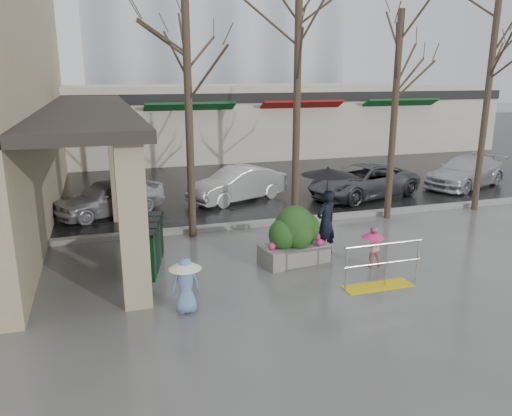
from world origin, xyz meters
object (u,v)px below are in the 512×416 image
child_blue (186,280)px  tree_mideast (398,66)px  car_b (238,184)px  car_c (363,181)px  planter (294,235)px  tree_east (493,49)px  child_pink (372,243)px  woman (327,201)px  tree_midwest (298,51)px  car_a (110,196)px  news_boxes (150,244)px  car_d (465,172)px  handrail (381,271)px  tree_west (187,56)px

child_blue → tree_mideast: bearing=-146.4°
car_b → car_c: 4.82m
child_blue → car_b: (3.39, 8.46, -0.05)m
planter → tree_east: bearing=19.6°
child_pink → car_b: (-1.42, 7.34, 0.05)m
woman → tree_midwest: bearing=-115.3°
planter → car_a: (-4.30, 5.96, -0.07)m
planter → news_boxes: size_ratio=0.87×
news_boxes → child_blue: bearing=-68.2°
tree_midwest → car_d: bearing=19.5°
planter → car_d: size_ratio=0.42×
car_b → child_pink: bearing=-11.4°
child_blue → handrail: bearing=-179.5°
planter → child_blue: bearing=-148.0°
tree_mideast → car_b: (-4.11, 3.72, -4.23)m
tree_east → tree_west: bearing=180.0°
news_boxes → car_c: car_c is taller
tree_east → planter: (-7.93, -2.82, -4.68)m
tree_west → child_blue: (-1.00, -4.74, -4.40)m
child_blue → tree_east: bearing=-155.4°
tree_midwest → news_boxes: (-4.62, -2.04, -4.66)m
woman → car_a: 7.80m
tree_midwest → car_b: size_ratio=1.83×
tree_east → car_a: 13.50m
tree_midwest → car_b: (-0.81, 3.72, -4.60)m
planter → car_a: size_ratio=0.49×
handrail → child_blue: bearing=179.2°
handrail → car_b: bearing=96.5°
child_blue → car_c: 11.08m
tree_east → child_pink: (-6.19, -3.62, -4.80)m
child_blue → car_c: car_c is taller
tree_east → car_d: 6.12m
tree_midwest → handrail: bearing=-88.1°
tree_mideast → child_blue: size_ratio=5.63×
tree_mideast → tree_east: 3.54m
tree_west → tree_mideast: tree_west is taller
car_b → car_c: size_ratio=0.84×
child_blue → car_b: car_b is taller
woman → tree_east: bearing=177.4°
woman → car_b: (-0.69, 6.22, -0.82)m
news_boxes → car_d: size_ratio=0.48×
handrail → tree_east: size_ratio=0.26×
tree_west → car_b: tree_west is taller
news_boxes → planter: bearing=0.3°
tree_midwest → car_b: tree_midwest is taller
planter → car_a: planter is taller
tree_west → woman: bearing=-39.1°
tree_west → child_pink: size_ratio=6.76×
car_b → car_d: same height
tree_midwest → tree_mideast: size_ratio=1.08×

